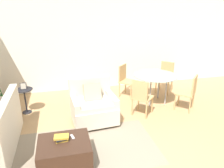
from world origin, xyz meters
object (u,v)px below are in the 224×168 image
Objects in this scene: dining_chair_near_right at (189,91)px; dining_chair_far_left at (126,78)px; side_table at (25,96)px; potted_plant at (1,105)px; dining_table at (155,78)px; ottoman at (65,152)px; armchair at (93,106)px; book_stack at (61,138)px; tv_remote_secondary at (72,137)px; dining_chair_far_right at (166,75)px; tv_remote_primary at (59,137)px; picture_frame at (23,86)px; dining_chair_near_left at (141,95)px.

dining_chair_near_right is 1.75m from dining_chair_far_left.
dining_chair_near_right is (3.88, -0.80, 0.09)m from side_table.
dining_table is (3.83, -0.22, 0.43)m from potted_plant.
ottoman is 2.54m from potted_plant.
armchair is at bearing -27.68° from side_table.
book_stack is 0.19m from tv_remote_secondary.
side_table is at bearing -173.47° from dining_chair_far_right.
tv_remote_secondary is at bearing -13.35° from tv_remote_primary.
side_table is 3.97m from dining_chair_near_right.
book_stack is at bearing -68.15° from picture_frame.
ottoman is 0.27m from tv_remote_primary.
dining_table is at bearing 45.00° from dining_chair_near_left.
dining_chair_near_left reaches higher than picture_frame.
tv_remote_primary is 0.22m from tv_remote_secondary.
book_stack is (-0.03, 0.06, 0.23)m from ottoman.
tv_remote_primary reaches higher than ottoman.
picture_frame reaches higher than ottoman.
side_table is 2.76m from dining_chair_near_left.
armchair is 1.75m from picture_frame.
dining_table is (2.46, 1.83, 0.22)m from book_stack.
dining_chair_far_right is (3.08, 2.45, 0.06)m from book_stack.
picture_frame reaches higher than dining_table.
dining_chair_near_left and dining_chair_near_right have the same top height.
picture_frame reaches higher than book_stack.
tv_remote_secondary is 2.91m from dining_chair_far_left.
tv_remote_primary is 2.06m from picture_frame.
dining_chair_near_right is (3.88, -0.80, -0.17)m from picture_frame.
tv_remote_primary is at bearing -67.99° from picture_frame.
armchair reaches higher than dining_chair_far_right.
dining_table is 0.89m from dining_chair_near_right.
potted_plant is (-1.55, 1.99, -0.18)m from tv_remote_secondary.
ottoman is at bearing -125.75° from dining_chair_far_left.
book_stack is 3.31m from dining_chair_near_right.
armchair is at bearing -152.30° from dining_chair_far_right.
picture_frame is at bearing 168.42° from dining_chair_near_right.
side_table is 0.26m from picture_frame.
dining_chair_far_right reaches higher than picture_frame.
picture_frame is 3.91m from dining_chair_far_right.
dining_table is (2.50, 1.72, 0.26)m from tv_remote_primary.
dining_chair_near_left reaches higher than dining_table.
potted_plant reaches higher than dining_chair_near_left.
dining_chair_far_left reaches higher than side_table.
side_table is 0.68× the size of dining_chair_near_left.
book_stack reaches higher than tv_remote_primary.
dining_chair_far_left is at bearing 9.55° from side_table.
picture_frame is (-0.84, 2.06, 0.46)m from ottoman.
tv_remote_primary and tv_remote_secondary have the same top height.
picture_frame is (-0.80, 2.00, 0.23)m from book_stack.
picture_frame is (-1.52, 0.80, 0.32)m from armchair.
dining_chair_near_right is at bearing -11.58° from side_table.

